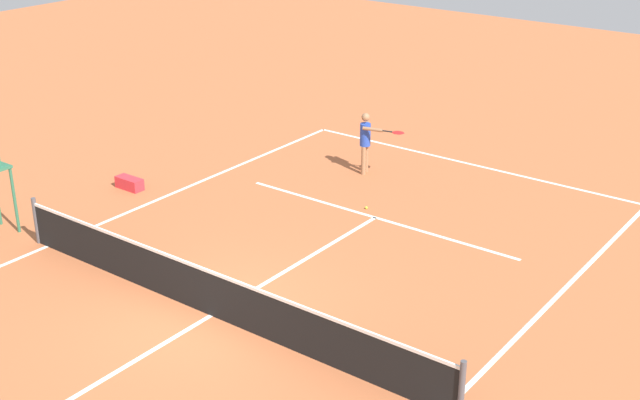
{
  "coord_description": "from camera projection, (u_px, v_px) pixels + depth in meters",
  "views": [
    {
      "loc": [
        -9.88,
        9.82,
        8.2
      ],
      "look_at": [
        0.55,
        -4.14,
        0.8
      ],
      "focal_mm": 47.69,
      "sensor_mm": 36.0,
      "label": 1
    }
  ],
  "objects": [
    {
      "name": "tennis_ball",
      "position": [
        366.0,
        208.0,
        20.46
      ],
      "size": [
        0.07,
        0.07,
        0.07
      ],
      "primitive_type": "sphere",
      "color": "#CCE033",
      "rests_on": "ground"
    },
    {
      "name": "court_lines",
      "position": [
        211.0,
        315.0,
        15.89
      ],
      "size": [
        9.92,
        20.4,
        0.01
      ],
      "color": "white",
      "rests_on": "ground"
    },
    {
      "name": "player_serving",
      "position": [
        367.0,
        138.0,
        22.29
      ],
      "size": [
        1.3,
        0.45,
        1.66
      ],
      "rotation": [
        0.0,
        0.0,
        1.81
      ],
      "color": "#9E704C",
      "rests_on": "ground"
    },
    {
      "name": "tennis_net",
      "position": [
        210.0,
        292.0,
        15.7
      ],
      "size": [
        10.52,
        0.1,
        1.07
      ],
      "color": "#4C4C51",
      "rests_on": "ground"
    },
    {
      "name": "ground_plane",
      "position": [
        211.0,
        315.0,
        15.89
      ],
      "size": [
        60.0,
        60.0,
        0.0
      ],
      "primitive_type": "plane",
      "color": "#B76038"
    },
    {
      "name": "equipment_bag",
      "position": [
        129.0,
        183.0,
        21.61
      ],
      "size": [
        0.76,
        0.32,
        0.3
      ],
      "primitive_type": "cube",
      "color": "red",
      "rests_on": "ground"
    }
  ]
}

